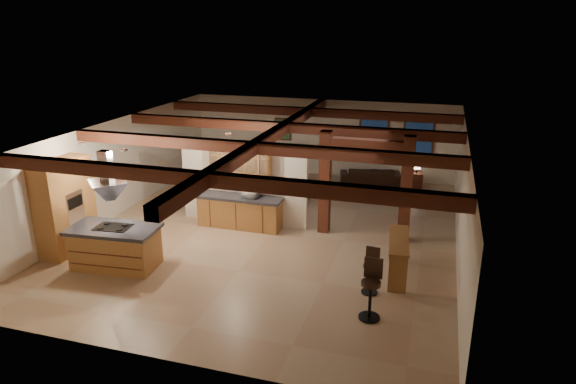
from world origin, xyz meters
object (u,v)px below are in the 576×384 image
at_px(bar_counter, 398,251).
at_px(dining_table, 280,188).
at_px(kitchen_island, 115,247).
at_px(sofa, 370,176).

bearing_deg(bar_counter, dining_table, 133.75).
bearing_deg(dining_table, kitchen_island, -91.40).
xyz_separation_m(kitchen_island, dining_table, (2.27, 5.99, -0.19)).
distance_m(kitchen_island, dining_table, 6.41).
bearing_deg(kitchen_island, sofa, 59.27).
distance_m(kitchen_island, bar_counter, 6.74).
bearing_deg(kitchen_island, dining_table, 69.22).
height_order(kitchen_island, dining_table, kitchen_island).
bearing_deg(sofa, bar_counter, 89.75).
height_order(dining_table, bar_counter, bar_counter).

